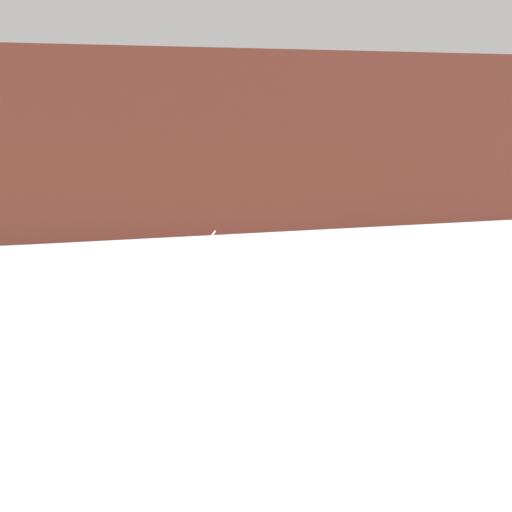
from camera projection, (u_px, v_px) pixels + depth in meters
ground_plane at (276, 315)px, 6.82m from camera, size 80.00×80.00×0.00m
sidewalk_slab at (259, 277)px, 8.48m from camera, size 36.00×3.50×0.01m
brick_building_wall at (239, 148)px, 11.11m from camera, size 36.00×0.50×4.52m
motorcycle_orange at (257, 271)px, 7.63m from camera, size 1.98×0.74×1.03m
traffic_cone at (416, 252)px, 9.31m from camera, size 0.40×0.40×0.55m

